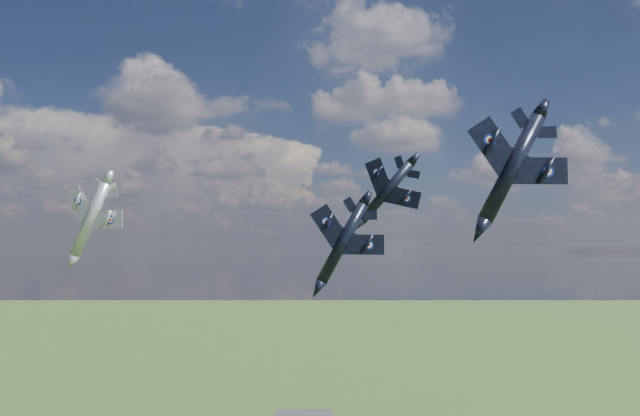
{
  "coord_description": "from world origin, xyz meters",
  "views": [
    {
      "loc": [
        -5.44,
        -62.63,
        77.45
      ],
      "look_at": [
        -2.09,
        15.33,
        82.96
      ],
      "focal_mm": 35.0,
      "sensor_mm": 36.0,
      "label": 1
    }
  ],
  "objects_px": {
    "jet_high_navy": "(386,192)",
    "jet_right_navy": "(512,168)",
    "jet_lead_navy": "(343,242)",
    "jet_left_silver": "(91,219)"
  },
  "relations": [
    {
      "from": "jet_high_navy",
      "to": "jet_left_silver",
      "type": "xyz_separation_m",
      "value": [
        -40.91,
        -16.52,
        -5.27
      ]
    },
    {
      "from": "jet_right_navy",
      "to": "jet_left_silver",
      "type": "xyz_separation_m",
      "value": [
        -44.6,
        30.09,
        -2.82
      ]
    },
    {
      "from": "jet_high_navy",
      "to": "jet_right_navy",
      "type": "bearing_deg",
      "value": -64.7
    },
    {
      "from": "jet_lead_navy",
      "to": "jet_left_silver",
      "type": "relative_size",
      "value": 1.11
    },
    {
      "from": "jet_high_navy",
      "to": "jet_left_silver",
      "type": "bearing_deg",
      "value": -137.25
    },
    {
      "from": "jet_lead_navy",
      "to": "jet_left_silver",
      "type": "xyz_separation_m",
      "value": [
        -32.58,
        0.83,
        3.02
      ]
    },
    {
      "from": "jet_lead_navy",
      "to": "jet_right_navy",
      "type": "height_order",
      "value": "jet_right_navy"
    },
    {
      "from": "jet_lead_navy",
      "to": "jet_left_silver",
      "type": "bearing_deg",
      "value": -177.37
    },
    {
      "from": "jet_right_navy",
      "to": "jet_high_navy",
      "type": "distance_m",
      "value": 46.81
    },
    {
      "from": "jet_right_navy",
      "to": "jet_lead_navy",
      "type": "bearing_deg",
      "value": 113.29
    }
  ]
}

